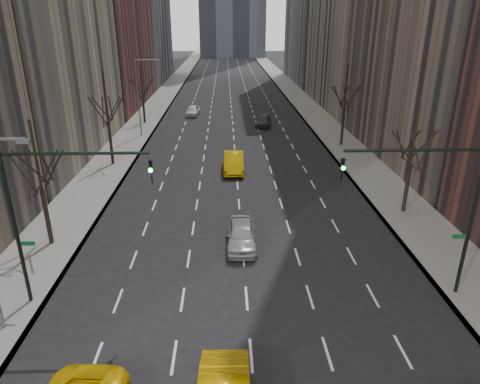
{
  "coord_description": "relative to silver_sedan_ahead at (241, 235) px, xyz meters",
  "views": [
    {
      "loc": [
        -0.95,
        -6.15,
        13.16
      ],
      "look_at": [
        -0.14,
        17.8,
        3.5
      ],
      "focal_mm": 32.0,
      "sensor_mm": 36.0,
      "label": 1
    }
  ],
  "objects": [
    {
      "name": "sidewalk_left",
      "position": [
        -12.19,
        52.52,
        -0.69
      ],
      "size": [
        4.5,
        320.0,
        0.15
      ],
      "primitive_type": "cube",
      "color": "slate",
      "rests_on": "ground"
    },
    {
      "name": "sidewalk_right",
      "position": [
        12.31,
        52.52,
        -0.69
      ],
      "size": [
        4.5,
        320.0,
        0.15
      ],
      "primitive_type": "cube",
      "color": "slate",
      "rests_on": "ground"
    },
    {
      "name": "tree_lw_b",
      "position": [
        -11.94,
        0.52,
        2.95
      ],
      "size": [
        3.36,
        3.5,
        7.82
      ],
      "color": "black",
      "rests_on": "ground"
    },
    {
      "name": "tree_lw_c",
      "position": [
        -11.94,
        16.52,
        3.27
      ],
      "size": [
        3.36,
        3.5,
        8.74
      ],
      "color": "black",
      "rests_on": "ground"
    },
    {
      "name": "tree_lw_d",
      "position": [
        -11.94,
        34.52,
        2.8
      ],
      "size": [
        3.36,
        3.5,
        7.36
      ],
      "color": "black",
      "rests_on": "ground"
    },
    {
      "name": "tree_rw_b",
      "position": [
        12.06,
        4.52,
        2.95
      ],
      "size": [
        3.36,
        3.5,
        7.82
      ],
      "color": "black",
      "rests_on": "ground"
    },
    {
      "name": "tree_rw_c",
      "position": [
        12.06,
        22.52,
        3.27
      ],
      "size": [
        3.36,
        3.5,
        8.74
      ],
      "color": "black",
      "rests_on": "ground"
    },
    {
      "name": "traffic_mast_left",
      "position": [
        -9.05,
        -5.48,
        4.72
      ],
      "size": [
        6.69,
        0.39,
        8.0
      ],
      "color": "black",
      "rests_on": "ground"
    },
    {
      "name": "traffic_mast_right",
      "position": [
        9.17,
        -5.48,
        4.72
      ],
      "size": [
        6.69,
        0.39,
        8.0
      ],
      "color": "black",
      "rests_on": "ground"
    },
    {
      "name": "streetlight_far",
      "position": [
        -10.78,
        27.52,
        4.85
      ],
      "size": [
        2.83,
        0.22,
        9.0
      ],
      "color": "slate",
      "rests_on": "ground"
    },
    {
      "name": "silver_sedan_ahead",
      "position": [
        0.0,
        0.0,
        0.0
      ],
      "size": [
        1.89,
        4.52,
        1.53
      ],
      "primitive_type": "imported",
      "rotation": [
        0.0,
        0.0,
        -0.02
      ],
      "color": "#9A9DA2",
      "rests_on": "ground"
    },
    {
      "name": "far_taxi",
      "position": [
        -0.18,
        14.38,
        0.09
      ],
      "size": [
        1.86,
        5.19,
        1.7
      ],
      "primitive_type": "imported",
      "rotation": [
        0.0,
        0.0,
        -0.01
      ],
      "color": "#E3B804",
      "rests_on": "ground"
    },
    {
      "name": "far_suv_grey",
      "position": [
        4.14,
        32.45,
        -0.07
      ],
      "size": [
        2.59,
        5.03,
        1.4
      ],
      "primitive_type": "imported",
      "rotation": [
        0.0,
        0.0,
        -0.14
      ],
      "color": "#2E2D33",
      "rests_on": "ground"
    },
    {
      "name": "far_car_white",
      "position": [
        -5.76,
        39.58,
        -0.03
      ],
      "size": [
        2.17,
        4.46,
        1.47
      ],
      "primitive_type": "imported",
      "rotation": [
        0.0,
        0.0,
        -0.1
      ],
      "color": "white",
      "rests_on": "ground"
    }
  ]
}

